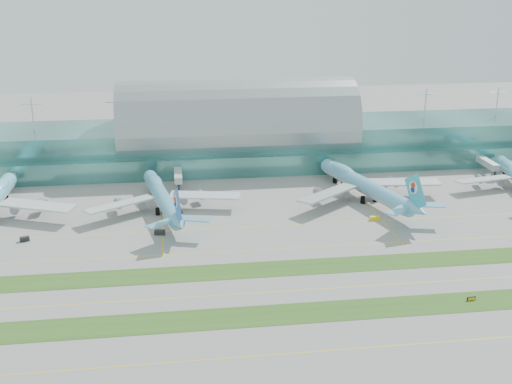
{
  "coord_description": "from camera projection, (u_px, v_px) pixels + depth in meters",
  "views": [
    {
      "loc": [
        -32.44,
        -189.22,
        93.93
      ],
      "look_at": [
        0.0,
        55.0,
        9.0
      ],
      "focal_mm": 45.0,
      "sensor_mm": 36.0,
      "label": 1
    }
  ],
  "objects": [
    {
      "name": "airliner_b",
      "position": [
        162.0,
        196.0,
        263.87
      ],
      "size": [
        63.61,
        73.08,
        20.22
      ],
      "rotation": [
        0.0,
        0.0,
        0.19
      ],
      "color": "#5BA8C8",
      "rests_on": "ground"
    },
    {
      "name": "gse_b",
      "position": [
        25.0,
        239.0,
        235.6
      ],
      "size": [
        3.74,
        2.73,
        1.62
      ],
      "primitive_type": "cube",
      "rotation": [
        0.0,
        0.0,
        0.32
      ],
      "color": "black",
      "rests_on": "ground"
    },
    {
      "name": "grass_strip_near",
      "position": [
        294.0,
        314.0,
        185.73
      ],
      "size": [
        420.0,
        12.0,
        0.08
      ],
      "primitive_type": "cube",
      "color": "#2D591E",
      "rests_on": "ground"
    },
    {
      "name": "gse_c",
      "position": [
        160.0,
        232.0,
        241.37
      ],
      "size": [
        4.2,
        2.59,
        1.77
      ],
      "primitive_type": "cube",
      "rotation": [
        0.0,
        0.0,
        -0.17
      ],
      "color": "black",
      "rests_on": "ground"
    },
    {
      "name": "airliner_c",
      "position": [
        364.0,
        184.0,
        277.12
      ],
      "size": [
        67.52,
        78.16,
        21.94
      ],
      "rotation": [
        0.0,
        0.0,
        0.28
      ],
      "color": "#60B1D5",
      "rests_on": "ground"
    },
    {
      "name": "gse_d",
      "position": [
        178.0,
        212.0,
        261.71
      ],
      "size": [
        4.11,
        2.84,
        1.54
      ],
      "primitive_type": "cube",
      "rotation": [
        0.0,
        0.0,
        0.32
      ],
      "color": "black",
      "rests_on": "ground"
    },
    {
      "name": "terminal",
      "position": [
        237.0,
        136.0,
        328.04
      ],
      "size": [
        340.0,
        69.1,
        36.0
      ],
      "color": "#3D7A75",
      "rests_on": "ground"
    },
    {
      "name": "taxiline_b",
      "position": [
        285.0,
        291.0,
        198.86
      ],
      "size": [
        420.0,
        0.35,
        0.01
      ],
      "primitive_type": "cube",
      "color": "yellow",
      "rests_on": "ground"
    },
    {
      "name": "ground",
      "position": [
        278.0,
        271.0,
        211.98
      ],
      "size": [
        700.0,
        700.0,
        0.0
      ],
      "primitive_type": "plane",
      "color": "gray",
      "rests_on": "ground"
    },
    {
      "name": "taxiline_a",
      "position": [
        308.0,
        352.0,
        166.99
      ],
      "size": [
        420.0,
        0.35,
        0.01
      ],
      "primitive_type": "cube",
      "color": "yellow",
      "rests_on": "ground"
    },
    {
      "name": "taxiline_c",
      "position": [
        270.0,
        249.0,
        228.85
      ],
      "size": [
        420.0,
        0.35,
        0.01
      ],
      "primitive_type": "cube",
      "color": "yellow",
      "rests_on": "ground"
    },
    {
      "name": "grass_strip_far",
      "position": [
        277.0,
        269.0,
        213.84
      ],
      "size": [
        420.0,
        12.0,
        0.08
      ],
      "primitive_type": "cube",
      "color": "#2D591E",
      "rests_on": "ground"
    },
    {
      "name": "taxiline_d",
      "position": [
        261.0,
        226.0,
        249.47
      ],
      "size": [
        420.0,
        0.35,
        0.01
      ],
      "primitive_type": "cube",
      "color": "yellow",
      "rests_on": "ground"
    },
    {
      "name": "gse_f",
      "position": [
        398.0,
        204.0,
        270.76
      ],
      "size": [
        3.49,
        2.0,
        1.4
      ],
      "primitive_type": "cube",
      "rotation": [
        0.0,
        0.0,
        -0.01
      ],
      "color": "black",
      "rests_on": "ground"
    },
    {
      "name": "gse_e",
      "position": [
        375.0,
        218.0,
        255.71
      ],
      "size": [
        3.89,
        1.81,
        1.49
      ],
      "primitive_type": "cube",
      "rotation": [
        0.0,
        0.0,
        0.03
      ],
      "color": "yellow",
      "rests_on": "ground"
    },
    {
      "name": "taxiway_sign_east",
      "position": [
        471.0,
        299.0,
        193.08
      ],
      "size": [
        2.84,
        0.66,
        1.2
      ],
      "rotation": [
        0.0,
        0.0,
        0.12
      ],
      "color": "black",
      "rests_on": "ground"
    }
  ]
}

